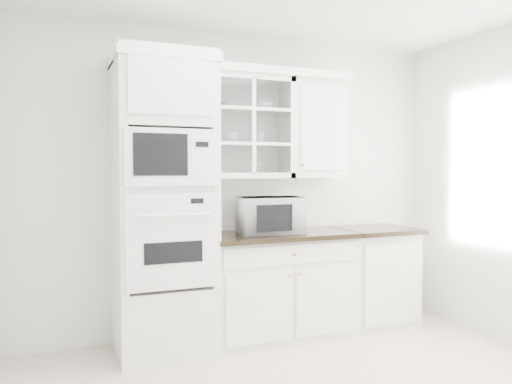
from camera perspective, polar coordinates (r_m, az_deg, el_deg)
name	(u,v)px	position (r m, az deg, el deg)	size (l,w,h in m)	color
room_shell	(305,124)	(3.39, 5.58, 7.73)	(4.00, 3.50, 2.70)	white
oven_column	(164,204)	(4.07, -10.49, -1.35)	(0.76, 0.68, 2.40)	white
base_cabinet_run	(279,283)	(4.53, 2.60, -10.37)	(1.32, 0.67, 0.92)	white
extra_base_cabinet	(372,274)	(5.02, 13.15, -9.15)	(0.72, 0.67, 0.92)	white
upper_cabinet_glass	(247,128)	(4.46, -1.06, 7.38)	(0.80, 0.33, 0.90)	white
upper_cabinet_solid	(314,130)	(4.74, 6.63, 7.07)	(0.55, 0.33, 0.90)	white
crown_molding	(237,71)	(4.47, -2.23, 13.65)	(2.14, 0.38, 0.07)	white
countertop_microwave	(270,215)	(4.36, 1.59, -2.65)	(0.55, 0.46, 0.32)	white
bowl_a	(232,106)	(4.45, -2.77, 9.82)	(0.23, 0.23, 0.06)	white
bowl_b	(263,107)	(4.54, 0.85, 9.71)	(0.19, 0.19, 0.06)	white
cup_a	(233,137)	(4.39, -2.65, 6.24)	(0.12, 0.12, 0.09)	white
cup_b	(259,138)	(4.49, 0.33, 6.18)	(0.11, 0.11, 0.10)	white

